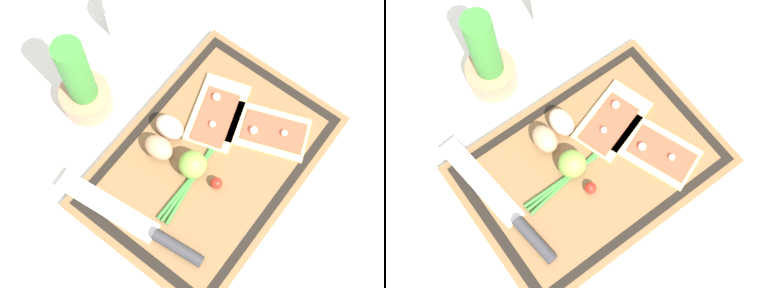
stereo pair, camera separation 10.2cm
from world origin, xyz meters
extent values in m
plane|color=silver|center=(0.00, 0.00, 0.00)|extent=(6.00, 6.00, 0.00)
cube|color=brown|center=(0.00, 0.00, 0.01)|extent=(0.49, 0.34, 0.02)
cube|color=black|center=(0.00, 0.00, 0.02)|extent=(0.46, 0.31, 0.00)
cube|color=brown|center=(0.00, 0.00, 0.02)|extent=(0.42, 0.28, 0.00)
cube|color=#DBBC7F|center=(0.12, -0.06, 0.02)|extent=(0.14, 0.18, 0.01)
cube|color=#D14C33|center=(0.12, -0.07, 0.03)|extent=(0.10, 0.14, 0.00)
sphere|color=silver|center=(0.10, -0.03, 0.03)|extent=(0.02, 0.02, 0.02)
sphere|color=silver|center=(0.13, -0.08, 0.03)|extent=(0.01, 0.01, 0.01)
cube|color=#DBBC7F|center=(0.09, 0.05, 0.02)|extent=(0.18, 0.14, 0.01)
cube|color=#D14C33|center=(0.08, 0.04, 0.03)|extent=(0.13, 0.10, 0.00)
sphere|color=silver|center=(0.11, 0.07, 0.03)|extent=(0.02, 0.02, 0.02)
sphere|color=silver|center=(0.06, 0.04, 0.03)|extent=(0.01, 0.01, 0.01)
cube|color=silver|center=(-0.19, 0.10, 0.02)|extent=(0.06, 0.21, 0.00)
cylinder|color=#38383D|center=(-0.17, -0.06, 0.03)|extent=(0.03, 0.10, 0.02)
ellipsoid|color=tan|center=(-0.05, 0.09, 0.04)|extent=(0.04, 0.06, 0.04)
ellipsoid|color=beige|center=(0.00, 0.10, 0.04)|extent=(0.04, 0.06, 0.04)
sphere|color=#7FB742|center=(-0.03, 0.01, 0.05)|extent=(0.05, 0.05, 0.05)
sphere|color=red|center=(-0.03, -0.04, 0.03)|extent=(0.02, 0.02, 0.02)
cylinder|color=#388433|center=(-0.02, 0.01, 0.02)|extent=(0.26, 0.01, 0.01)
cylinder|color=#388433|center=(-0.02, 0.01, 0.02)|extent=(0.26, 0.02, 0.01)
cylinder|color=#388433|center=(-0.02, 0.01, 0.02)|extent=(0.26, 0.04, 0.01)
cylinder|color=#AD7A5B|center=(-0.05, 0.27, 0.03)|extent=(0.10, 0.10, 0.06)
cylinder|color=#388433|center=(-0.05, 0.27, 0.12)|extent=(0.06, 0.06, 0.19)
cylinder|color=silver|center=(0.14, 0.33, 0.04)|extent=(0.09, 0.09, 0.08)
cylinder|color=olive|center=(0.14, 0.33, 0.02)|extent=(0.08, 0.08, 0.03)
cylinder|color=silver|center=(0.14, 0.33, 0.09)|extent=(0.08, 0.08, 0.01)
camera|label=1|loc=(-0.29, -0.18, 0.99)|focal=50.00mm
camera|label=2|loc=(-0.22, -0.25, 0.99)|focal=50.00mm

